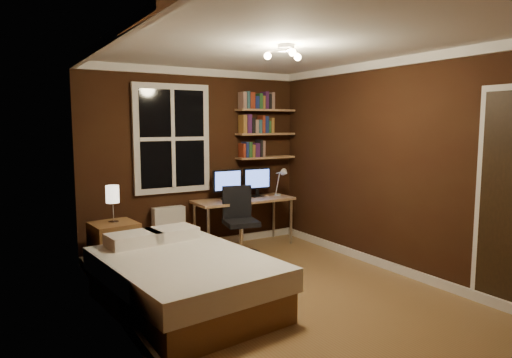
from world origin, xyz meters
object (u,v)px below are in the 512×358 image
bed (184,280)px  desk (244,203)px  monitor_right (257,182)px  office_chair (240,230)px  nightstand (114,248)px  desk_lamp (281,181)px  monitor_left (227,185)px  bedside_lamp (113,204)px  radiator (169,230)px

bed → desk: bearing=39.8°
monitor_right → office_chair: bearing=-138.9°
nightstand → monitor_right: 2.28m
desk → office_chair: 0.57m
bed → desk_lamp: desk_lamp is taller
monitor_left → desk: bearing=-18.1°
bed → bedside_lamp: bearing=97.3°
bedside_lamp → desk: bedside_lamp is taller
bedside_lamp → radiator: size_ratio=0.68×
bed → bedside_lamp: (-0.32, 1.34, 0.56)m
bed → office_chair: bearing=37.3°
bed → radiator: size_ratio=3.08×
monitor_left → bed: bearing=-128.5°
desk → monitor_left: bearing=161.9°
nightstand → radiator: size_ratio=0.95×
office_chair → radiator: bearing=154.4°
radiator → monitor_right: monitor_right is taller
bed → monitor_right: bearing=36.6°
monitor_left → desk_lamp: desk_lamp is taller
nightstand → office_chair: (1.62, -0.11, 0.04)m
bed → desk: (1.58, 1.64, 0.36)m
office_chair → desk: bearing=66.2°
desk → office_chair: bearing=-125.1°
radiator → monitor_right: (1.32, -0.10, 0.58)m
nightstand → radiator: (0.84, 0.48, 0.01)m
monitor_right → monitor_left: bearing=180.0°
radiator → desk_lamp: (1.64, -0.25, 0.59)m
desk_lamp → nightstand: bearing=-174.8°
radiator → desk_lamp: size_ratio=1.46×
nightstand → bedside_lamp: bearing=0.0°
bed → monitor_right: (1.85, 1.71, 0.63)m
monitor_left → desk_lamp: (0.80, -0.15, 0.01)m
office_chair → bed: bearing=-125.2°
bed → monitor_left: bearing=45.3°
bedside_lamp → bed: bearing=-76.6°
bed → office_chair: size_ratio=2.13×
office_chair → nightstand: bearing=-172.4°
bedside_lamp → radiator: bedside_lamp is taller
monitor_right → desk_lamp: desk_lamp is taller
radiator → bedside_lamp: bearing=-150.4°
bedside_lamp → desk_lamp: (2.49, 0.22, 0.08)m
monitor_right → office_chair: monitor_right is taller
bed → desk: 2.31m
nightstand → monitor_right: monitor_right is taller
desk_lamp → bedside_lamp: bearing=-174.8°
monitor_left → office_chair: monitor_left is taller
desk → desk_lamp: size_ratio=3.29×
nightstand → desk_lamp: desk_lamp is taller
radiator → office_chair: bearing=-36.9°
radiator → desk: bearing=-9.4°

